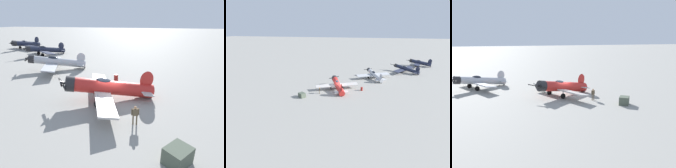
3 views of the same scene
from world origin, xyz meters
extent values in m
plane|color=gray|center=(0.00, 0.00, 0.00)|extent=(400.00, 400.00, 0.00)
cylinder|color=red|center=(0.00, 0.00, 1.39)|extent=(8.96, 5.03, 2.82)
cylinder|color=#232326|center=(3.94, 1.73, 2.04)|extent=(1.68, 1.93, 1.73)
cone|color=#232326|center=(4.53, 1.99, 2.14)|extent=(0.86, 0.87, 0.75)
cube|color=black|center=(4.67, 2.05, 2.14)|extent=(2.24, 2.49, 0.27)
ellipsoid|color=black|center=(0.82, 0.36, 2.16)|extent=(1.94, 1.41, 0.93)
cube|color=#BCB7B2|center=(0.99, 0.43, 1.14)|extent=(6.13, 11.18, 0.42)
ellipsoid|color=red|center=(-3.46, -1.52, 2.07)|extent=(1.67, 0.82, 2.11)
cube|color=#BCB7B2|center=(-3.28, -1.44, 0.93)|extent=(2.37, 3.56, 0.26)
cylinder|color=#999BA0|center=(0.82, 2.16, 0.89)|extent=(0.14, 0.14, 0.97)
cylinder|color=black|center=(0.82, 2.16, 0.40)|extent=(0.81, 0.50, 0.80)
cylinder|color=#999BA0|center=(2.14, -0.86, 0.89)|extent=(0.14, 0.14, 0.97)
cylinder|color=black|center=(2.14, -0.86, 0.40)|extent=(0.81, 0.50, 0.80)
cylinder|color=black|center=(-3.96, -1.73, 0.14)|extent=(0.30, 0.20, 0.28)
cylinder|color=#B7BABF|center=(12.29, -9.64, 1.35)|extent=(8.82, 5.23, 2.53)
cylinder|color=#232326|center=(16.20, -7.70, 1.97)|extent=(1.57, 1.69, 1.47)
cone|color=#232326|center=(16.78, -7.41, 2.07)|extent=(0.81, 0.78, 0.64)
cube|color=black|center=(16.92, -7.34, 2.07)|extent=(1.84, 2.73, 0.17)
ellipsoid|color=black|center=(13.11, -9.24, 2.01)|extent=(1.93, 1.47, 0.91)
cube|color=#ADAFB5|center=(13.27, -9.15, 1.16)|extent=(6.71, 10.87, 0.45)
ellipsoid|color=#B7BABF|center=(8.85, -11.35, 1.91)|extent=(1.60, 0.88, 1.91)
cube|color=#ADAFB5|center=(9.03, -11.26, 0.90)|extent=(2.50, 3.54, 0.25)
cylinder|color=#999BA0|center=(13.08, -7.54, 0.88)|extent=(0.14, 0.14, 0.97)
cylinder|color=black|center=(13.08, -7.54, 0.40)|extent=(0.81, 0.53, 0.80)
cylinder|color=#999BA0|center=(14.44, -10.28, 0.88)|extent=(0.14, 0.14, 0.97)
cylinder|color=black|center=(14.44, -10.28, 0.40)|extent=(0.81, 0.53, 0.80)
cylinder|color=black|center=(8.36, -11.59, 0.14)|extent=(0.30, 0.21, 0.28)
cylinder|color=#1E2338|center=(22.71, -21.09, 1.31)|extent=(6.39, 8.19, 2.45)
cylinder|color=#232326|center=(25.28, -17.55, 1.91)|extent=(1.69, 1.64, 1.42)
cone|color=#232326|center=(25.66, -17.02, 2.00)|extent=(0.81, 0.82, 0.62)
cube|color=black|center=(25.74, -16.90, 2.00)|extent=(1.67, 3.04, 0.55)
ellipsoid|color=black|center=(23.25, -20.35, 1.96)|extent=(1.66, 1.89, 0.90)
cube|color=#282D42|center=(23.36, -20.20, 1.13)|extent=(10.82, 8.57, 0.44)
ellipsoid|color=#1E2338|center=(20.46, -24.21, 1.92)|extent=(1.11, 1.47, 1.96)
cube|color=#282D42|center=(20.58, -24.04, 0.88)|extent=(3.40, 2.89, 0.25)
cylinder|color=#999BA0|center=(22.46, -18.87, 0.86)|extent=(0.14, 0.14, 0.93)
cylinder|color=black|center=(22.46, -18.87, 0.40)|extent=(0.63, 0.77, 0.80)
cylinder|color=#999BA0|center=(24.90, -20.64, 0.86)|extent=(0.14, 0.14, 0.93)
cylinder|color=black|center=(24.90, -20.64, 0.40)|extent=(0.63, 0.77, 0.80)
cylinder|color=black|center=(20.14, -24.65, 0.14)|extent=(0.25, 0.29, 0.28)
cylinder|color=#1E2338|center=(34.77, -28.54, 1.47)|extent=(4.01, 8.26, 2.52)
cylinder|color=#232326|center=(36.01, -24.89, 1.99)|extent=(1.82, 1.54, 1.66)
cone|color=#232326|center=(36.22, -24.27, 2.08)|extent=(0.82, 0.81, 0.72)
cube|color=black|center=(36.27, -24.13, 2.08)|extent=(1.46, 2.67, 0.39)
ellipsoid|color=black|center=(35.03, -27.77, 2.19)|extent=(1.29, 1.93, 0.90)
cube|color=#282D42|center=(35.08, -27.62, 1.21)|extent=(11.03, 5.45, 0.45)
ellipsoid|color=#1E2338|center=(33.67, -31.77, 2.31)|extent=(0.68, 1.71, 2.22)
cube|color=#282D42|center=(33.74, -31.58, 1.11)|extent=(3.57, 2.14, 0.25)
cylinder|color=#999BA0|center=(33.71, -26.64, 0.91)|extent=(0.14, 0.14, 1.02)
cylinder|color=black|center=(33.71, -26.64, 0.40)|extent=(0.45, 0.82, 0.80)
cylinder|color=#999BA0|center=(36.77, -27.68, 0.91)|extent=(0.14, 0.14, 1.02)
cylinder|color=black|center=(36.77, -27.68, 0.40)|extent=(0.45, 0.82, 0.80)
cylinder|color=black|center=(33.52, -32.23, 0.14)|extent=(0.18, 0.30, 0.28)
cylinder|color=brown|center=(-2.96, 4.22, 0.42)|extent=(0.12, 0.12, 0.85)
cylinder|color=brown|center=(-3.24, 4.12, 0.42)|extent=(0.12, 0.12, 0.85)
cube|color=brown|center=(-3.10, 4.17, 1.15)|extent=(0.51, 0.37, 0.60)
sphere|color=tan|center=(-3.10, 4.17, 1.58)|extent=(0.22, 0.22, 0.22)
cylinder|color=brown|center=(-2.83, 4.27, 1.16)|extent=(0.09, 0.09, 0.56)
cylinder|color=brown|center=(-3.37, 4.08, 1.16)|extent=(0.09, 0.09, 0.56)
cube|color=#4C5647|center=(-6.16, 7.66, 0.55)|extent=(1.92, 1.99, 1.10)
cylinder|color=maroon|center=(1.13, -6.18, 0.46)|extent=(0.60, 0.60, 0.92)
torus|color=maroon|center=(1.13, -6.18, 0.65)|extent=(0.63, 0.63, 0.04)
torus|color=maroon|center=(1.13, -6.18, 0.28)|extent=(0.63, 0.63, 0.04)
camera|label=1|loc=(-4.62, 16.65, 8.08)|focal=28.02mm
camera|label=2|loc=(-43.53, -8.24, 16.65)|focal=28.55mm
camera|label=3|loc=(11.61, 37.07, 9.19)|focal=40.74mm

